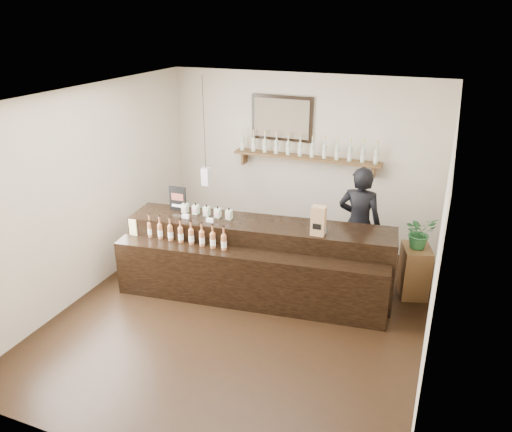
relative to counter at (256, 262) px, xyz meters
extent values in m
plane|color=black|center=(0.04, -0.57, -0.48)|extent=(5.00, 5.00, 0.00)
plane|color=beige|center=(0.04, 1.93, 0.92)|extent=(4.50, 0.00, 4.50)
plane|color=beige|center=(0.04, -3.07, 0.92)|extent=(4.50, 0.00, 4.50)
plane|color=beige|center=(-2.21, -0.57, 0.92)|extent=(0.00, 5.00, 5.00)
plane|color=beige|center=(2.29, -0.57, 0.92)|extent=(0.00, 5.00, 5.00)
plane|color=white|center=(0.04, -0.57, 2.32)|extent=(5.00, 5.00, 0.00)
cube|color=brown|center=(0.14, 1.80, 1.02)|extent=(2.40, 0.25, 0.04)
cube|color=brown|center=(-0.94, 1.83, 0.90)|extent=(0.04, 0.20, 0.20)
cube|color=brown|center=(1.22, 1.83, 0.90)|extent=(0.04, 0.20, 0.20)
cube|color=black|center=(-0.31, 1.90, 1.60)|extent=(1.02, 0.04, 0.72)
cube|color=#473E2D|center=(-0.31, 1.88, 1.60)|extent=(0.92, 0.01, 0.62)
cube|color=white|center=(-1.26, 1.03, 0.77)|extent=(0.12, 0.12, 0.28)
cylinder|color=black|center=(-1.26, 1.03, 1.62)|extent=(0.01, 0.01, 1.41)
cylinder|color=beige|center=(-0.96, 1.80, 1.14)|extent=(0.07, 0.07, 0.20)
cone|color=beige|center=(-0.96, 1.80, 1.27)|extent=(0.07, 0.07, 0.05)
cylinder|color=beige|center=(-0.96, 1.80, 1.33)|extent=(0.02, 0.02, 0.07)
cylinder|color=#F1BC47|center=(-0.96, 1.80, 1.38)|extent=(0.03, 0.03, 0.02)
cylinder|color=white|center=(-0.96, 1.80, 1.12)|extent=(0.07, 0.07, 0.09)
cylinder|color=beige|center=(-0.76, 1.80, 1.14)|extent=(0.07, 0.07, 0.20)
cone|color=beige|center=(-0.76, 1.80, 1.27)|extent=(0.07, 0.07, 0.05)
cylinder|color=beige|center=(-0.76, 1.80, 1.33)|extent=(0.02, 0.02, 0.07)
cylinder|color=#F1BC47|center=(-0.76, 1.80, 1.38)|extent=(0.03, 0.03, 0.02)
cylinder|color=white|center=(-0.76, 1.80, 1.12)|extent=(0.07, 0.07, 0.09)
cylinder|color=beige|center=(-0.56, 1.80, 1.14)|extent=(0.07, 0.07, 0.20)
cone|color=beige|center=(-0.56, 1.80, 1.27)|extent=(0.07, 0.07, 0.05)
cylinder|color=beige|center=(-0.56, 1.80, 1.33)|extent=(0.02, 0.02, 0.07)
cylinder|color=#F1BC47|center=(-0.56, 1.80, 1.38)|extent=(0.03, 0.03, 0.02)
cylinder|color=white|center=(-0.56, 1.80, 1.12)|extent=(0.07, 0.07, 0.09)
cylinder|color=beige|center=(-0.36, 1.80, 1.14)|extent=(0.07, 0.07, 0.20)
cone|color=beige|center=(-0.36, 1.80, 1.27)|extent=(0.07, 0.07, 0.05)
cylinder|color=beige|center=(-0.36, 1.80, 1.33)|extent=(0.02, 0.02, 0.07)
cylinder|color=#F1BC47|center=(-0.36, 1.80, 1.38)|extent=(0.03, 0.03, 0.02)
cylinder|color=white|center=(-0.36, 1.80, 1.12)|extent=(0.07, 0.07, 0.09)
cylinder|color=beige|center=(-0.16, 1.80, 1.14)|extent=(0.07, 0.07, 0.20)
cone|color=beige|center=(-0.16, 1.80, 1.27)|extent=(0.07, 0.07, 0.05)
cylinder|color=beige|center=(-0.16, 1.80, 1.33)|extent=(0.02, 0.02, 0.07)
cylinder|color=#F1BC47|center=(-0.16, 1.80, 1.38)|extent=(0.03, 0.03, 0.02)
cylinder|color=white|center=(-0.16, 1.80, 1.12)|extent=(0.07, 0.07, 0.09)
cylinder|color=beige|center=(0.04, 1.80, 1.14)|extent=(0.07, 0.07, 0.20)
cone|color=beige|center=(0.04, 1.80, 1.27)|extent=(0.07, 0.07, 0.05)
cylinder|color=beige|center=(0.04, 1.80, 1.33)|extent=(0.02, 0.02, 0.07)
cylinder|color=#F1BC47|center=(0.04, 1.80, 1.38)|extent=(0.03, 0.03, 0.02)
cylinder|color=white|center=(0.04, 1.80, 1.12)|extent=(0.07, 0.07, 0.09)
cylinder|color=beige|center=(0.24, 1.80, 1.14)|extent=(0.07, 0.07, 0.20)
cone|color=beige|center=(0.24, 1.80, 1.27)|extent=(0.07, 0.07, 0.05)
cylinder|color=beige|center=(0.24, 1.80, 1.33)|extent=(0.02, 0.02, 0.07)
cylinder|color=#F1BC47|center=(0.24, 1.80, 1.38)|extent=(0.03, 0.03, 0.02)
cylinder|color=white|center=(0.24, 1.80, 1.12)|extent=(0.07, 0.07, 0.09)
cylinder|color=beige|center=(0.44, 1.80, 1.14)|extent=(0.07, 0.07, 0.20)
cone|color=beige|center=(0.44, 1.80, 1.27)|extent=(0.07, 0.07, 0.05)
cylinder|color=beige|center=(0.44, 1.80, 1.33)|extent=(0.02, 0.02, 0.07)
cylinder|color=#F1BC47|center=(0.44, 1.80, 1.38)|extent=(0.03, 0.03, 0.02)
cylinder|color=white|center=(0.44, 1.80, 1.12)|extent=(0.07, 0.07, 0.09)
cylinder|color=beige|center=(0.64, 1.80, 1.14)|extent=(0.07, 0.07, 0.20)
cone|color=beige|center=(0.64, 1.80, 1.27)|extent=(0.07, 0.07, 0.05)
cylinder|color=beige|center=(0.64, 1.80, 1.33)|extent=(0.02, 0.02, 0.07)
cylinder|color=#F1BC47|center=(0.64, 1.80, 1.38)|extent=(0.03, 0.03, 0.02)
cylinder|color=white|center=(0.64, 1.80, 1.12)|extent=(0.07, 0.07, 0.09)
cylinder|color=beige|center=(0.84, 1.80, 1.14)|extent=(0.07, 0.07, 0.20)
cone|color=beige|center=(0.84, 1.80, 1.27)|extent=(0.07, 0.07, 0.05)
cylinder|color=beige|center=(0.84, 1.80, 1.33)|extent=(0.02, 0.02, 0.07)
cylinder|color=#F1BC47|center=(0.84, 1.80, 1.38)|extent=(0.03, 0.03, 0.02)
cylinder|color=white|center=(0.84, 1.80, 1.12)|extent=(0.07, 0.07, 0.09)
cylinder|color=beige|center=(1.04, 1.80, 1.14)|extent=(0.07, 0.07, 0.20)
cone|color=beige|center=(1.04, 1.80, 1.27)|extent=(0.07, 0.07, 0.05)
cylinder|color=beige|center=(1.04, 1.80, 1.33)|extent=(0.02, 0.02, 0.07)
cylinder|color=#F1BC47|center=(1.04, 1.80, 1.38)|extent=(0.03, 0.03, 0.02)
cylinder|color=white|center=(1.04, 1.80, 1.12)|extent=(0.07, 0.07, 0.09)
cylinder|color=beige|center=(1.24, 1.80, 1.14)|extent=(0.07, 0.07, 0.20)
cone|color=beige|center=(1.24, 1.80, 1.27)|extent=(0.07, 0.07, 0.05)
cylinder|color=beige|center=(1.24, 1.80, 1.33)|extent=(0.02, 0.02, 0.07)
cylinder|color=#F1BC47|center=(1.24, 1.80, 1.38)|extent=(0.03, 0.03, 0.02)
cylinder|color=white|center=(1.24, 1.80, 1.12)|extent=(0.07, 0.07, 0.09)
cube|color=black|center=(0.01, 0.13, 0.03)|extent=(3.69, 1.08, 1.02)
cube|color=black|center=(0.01, -0.35, -0.09)|extent=(3.65, 0.76, 0.77)
cube|color=white|center=(-1.01, -0.10, 0.57)|extent=(0.10, 0.04, 0.05)
cube|color=white|center=(-0.63, -0.10, 0.57)|extent=(0.10, 0.04, 0.05)
cube|color=#CCC47C|center=(-1.68, -0.35, 0.35)|extent=(0.12, 0.12, 0.12)
cube|color=#CCC47C|center=(-1.68, -0.35, 0.47)|extent=(0.12, 0.12, 0.12)
cube|color=beige|center=(-1.12, 0.08, 0.61)|extent=(0.08, 0.08, 0.13)
cube|color=#CB9EA5|center=(-1.12, 0.03, 0.61)|extent=(0.07, 0.00, 0.06)
cylinder|color=black|center=(-1.12, 0.08, 0.69)|extent=(0.02, 0.02, 0.03)
cube|color=beige|center=(-0.94, 0.08, 0.61)|extent=(0.08, 0.08, 0.13)
cube|color=#CB9EA5|center=(-0.94, 0.03, 0.61)|extent=(0.07, 0.00, 0.06)
cylinder|color=black|center=(-0.94, 0.08, 0.69)|extent=(0.02, 0.02, 0.03)
cube|color=beige|center=(-0.77, 0.08, 0.61)|extent=(0.08, 0.08, 0.13)
cube|color=#CB9EA5|center=(-0.77, 0.03, 0.61)|extent=(0.07, 0.00, 0.06)
cylinder|color=black|center=(-0.77, 0.08, 0.69)|extent=(0.02, 0.02, 0.03)
cube|color=beige|center=(-0.60, 0.08, 0.61)|extent=(0.08, 0.08, 0.13)
cube|color=#CB9EA5|center=(-0.60, 0.03, 0.61)|extent=(0.07, 0.00, 0.06)
cylinder|color=black|center=(-0.60, 0.08, 0.69)|extent=(0.02, 0.02, 0.03)
cube|color=beige|center=(-0.43, 0.08, 0.61)|extent=(0.08, 0.08, 0.13)
cube|color=#CB9EA5|center=(-0.43, 0.03, 0.61)|extent=(0.07, 0.00, 0.06)
cylinder|color=black|center=(-0.43, 0.08, 0.69)|extent=(0.02, 0.02, 0.03)
cylinder|color=#A25F37|center=(-1.44, -0.35, 0.39)|extent=(0.07, 0.07, 0.20)
cone|color=#A25F37|center=(-1.44, -0.35, 0.52)|extent=(0.07, 0.07, 0.05)
cylinder|color=#A25F37|center=(-1.44, -0.35, 0.58)|extent=(0.02, 0.02, 0.07)
cylinder|color=black|center=(-1.44, -0.35, 0.63)|extent=(0.03, 0.03, 0.02)
cylinder|color=white|center=(-1.44, -0.35, 0.37)|extent=(0.07, 0.07, 0.09)
cylinder|color=#A25F37|center=(-1.28, -0.35, 0.39)|extent=(0.07, 0.07, 0.20)
cone|color=#A25F37|center=(-1.28, -0.35, 0.52)|extent=(0.07, 0.07, 0.05)
cylinder|color=#A25F37|center=(-1.28, -0.35, 0.58)|extent=(0.02, 0.02, 0.07)
cylinder|color=black|center=(-1.28, -0.35, 0.63)|extent=(0.03, 0.03, 0.02)
cylinder|color=white|center=(-1.28, -0.35, 0.37)|extent=(0.07, 0.07, 0.09)
cylinder|color=#A25F37|center=(-1.12, -0.35, 0.39)|extent=(0.07, 0.07, 0.20)
cone|color=#A25F37|center=(-1.12, -0.35, 0.52)|extent=(0.07, 0.07, 0.05)
cylinder|color=#A25F37|center=(-1.12, -0.35, 0.58)|extent=(0.02, 0.02, 0.07)
cylinder|color=black|center=(-1.12, -0.35, 0.63)|extent=(0.03, 0.03, 0.02)
cylinder|color=white|center=(-1.12, -0.35, 0.37)|extent=(0.07, 0.07, 0.09)
cylinder|color=#A25F37|center=(-0.96, -0.35, 0.39)|extent=(0.07, 0.07, 0.20)
cone|color=#A25F37|center=(-0.96, -0.35, 0.52)|extent=(0.07, 0.07, 0.05)
cylinder|color=#A25F37|center=(-0.96, -0.35, 0.58)|extent=(0.02, 0.02, 0.07)
cylinder|color=black|center=(-0.96, -0.35, 0.63)|extent=(0.03, 0.03, 0.02)
cylinder|color=white|center=(-0.96, -0.35, 0.37)|extent=(0.07, 0.07, 0.09)
cylinder|color=#A25F37|center=(-0.79, -0.35, 0.39)|extent=(0.07, 0.07, 0.20)
cone|color=#A25F37|center=(-0.79, -0.35, 0.52)|extent=(0.07, 0.07, 0.05)
cylinder|color=#A25F37|center=(-0.79, -0.35, 0.58)|extent=(0.02, 0.02, 0.07)
cylinder|color=black|center=(-0.79, -0.35, 0.63)|extent=(0.03, 0.03, 0.02)
cylinder|color=white|center=(-0.79, -0.35, 0.37)|extent=(0.07, 0.07, 0.09)
cylinder|color=#A25F37|center=(-0.63, -0.35, 0.39)|extent=(0.07, 0.07, 0.20)
cone|color=#A25F37|center=(-0.63, -0.35, 0.52)|extent=(0.07, 0.07, 0.05)
cylinder|color=#A25F37|center=(-0.63, -0.35, 0.58)|extent=(0.02, 0.02, 0.07)
cylinder|color=black|center=(-0.63, -0.35, 0.63)|extent=(0.03, 0.03, 0.02)
cylinder|color=white|center=(-0.63, -0.35, 0.37)|extent=(0.07, 0.07, 0.09)
cylinder|color=#A25F37|center=(-0.47, -0.35, 0.39)|extent=(0.07, 0.07, 0.20)
cone|color=#A25F37|center=(-0.47, -0.35, 0.52)|extent=(0.07, 0.07, 0.05)
cylinder|color=#A25F37|center=(-0.47, -0.35, 0.58)|extent=(0.02, 0.02, 0.07)
cylinder|color=black|center=(-0.47, -0.35, 0.63)|extent=(0.03, 0.03, 0.02)
cylinder|color=white|center=(-0.47, -0.35, 0.37)|extent=(0.07, 0.07, 0.09)
cylinder|color=#A25F37|center=(-0.31, -0.35, 0.39)|extent=(0.07, 0.07, 0.20)
cone|color=#A25F37|center=(-0.31, -0.35, 0.52)|extent=(0.07, 0.07, 0.05)
cylinder|color=#A25F37|center=(-0.31, -0.35, 0.58)|extent=(0.02, 0.02, 0.07)
cylinder|color=black|center=(-0.31, -0.35, 0.63)|extent=(0.03, 0.03, 0.02)
cylinder|color=white|center=(-0.31, -0.35, 0.37)|extent=(0.07, 0.07, 0.09)
cube|color=black|center=(-1.24, 0.11, 0.72)|extent=(0.26, 0.03, 0.36)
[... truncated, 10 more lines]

